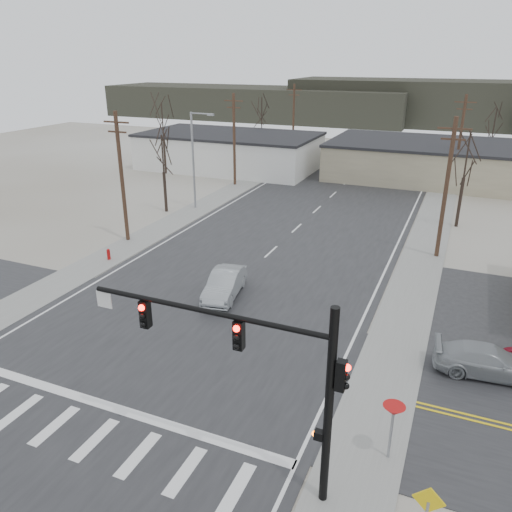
{
  "coord_description": "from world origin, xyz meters",
  "views": [
    {
      "loc": [
        12.61,
        -18.47,
        13.74
      ],
      "look_at": [
        1.78,
        6.95,
        2.6
      ],
      "focal_mm": 35.0,
      "sensor_mm": 36.0,
      "label": 1
    }
  ],
  "objects_px": {
    "sedan_crossing": "(225,284)",
    "car_far_a": "(388,159)",
    "fire_hydrant": "(109,254)",
    "traffic_signal_mast": "(271,368)",
    "car_far_b": "(354,155)",
    "car_parked_silver": "(488,361)"
  },
  "relations": [
    {
      "from": "fire_hydrant",
      "to": "traffic_signal_mast",
      "type": "bearing_deg",
      "value": -38.13
    },
    {
      "from": "sedan_crossing",
      "to": "car_far_b",
      "type": "xyz_separation_m",
      "value": [
        -2.46,
        45.99,
        -0.13
      ]
    },
    {
      "from": "car_far_a",
      "to": "car_far_b",
      "type": "height_order",
      "value": "car_far_a"
    },
    {
      "from": "traffic_signal_mast",
      "to": "car_parked_silver",
      "type": "distance_m",
      "value": 12.58
    },
    {
      "from": "car_parked_silver",
      "to": "fire_hydrant",
      "type": "bearing_deg",
      "value": 73.57
    },
    {
      "from": "sedan_crossing",
      "to": "car_far_a",
      "type": "relative_size",
      "value": 0.9
    },
    {
      "from": "car_far_a",
      "to": "car_far_b",
      "type": "relative_size",
      "value": 1.37
    },
    {
      "from": "sedan_crossing",
      "to": "fire_hydrant",
      "type": "bearing_deg",
      "value": 159.19
    },
    {
      "from": "fire_hydrant",
      "to": "sedan_crossing",
      "type": "bearing_deg",
      "value": -10.78
    },
    {
      "from": "car_far_b",
      "to": "fire_hydrant",
      "type": "bearing_deg",
      "value": -98.36
    },
    {
      "from": "traffic_signal_mast",
      "to": "sedan_crossing",
      "type": "xyz_separation_m",
      "value": [
        -7.79,
        12.24,
        -3.84
      ]
    },
    {
      "from": "car_far_b",
      "to": "traffic_signal_mast",
      "type": "bearing_deg",
      "value": -78.28
    },
    {
      "from": "fire_hydrant",
      "to": "sedan_crossing",
      "type": "relative_size",
      "value": 0.18
    },
    {
      "from": "fire_hydrant",
      "to": "car_far_a",
      "type": "xyz_separation_m",
      "value": [
        12.95,
        42.02,
        0.36
      ]
    },
    {
      "from": "traffic_signal_mast",
      "to": "fire_hydrant",
      "type": "height_order",
      "value": "traffic_signal_mast"
    },
    {
      "from": "traffic_signal_mast",
      "to": "car_far_a",
      "type": "xyz_separation_m",
      "value": [
        -5.14,
        56.22,
        -3.86
      ]
    },
    {
      "from": "car_parked_silver",
      "to": "traffic_signal_mast",
      "type": "bearing_deg",
      "value": 138.26
    },
    {
      "from": "fire_hydrant",
      "to": "car_far_b",
      "type": "height_order",
      "value": "car_far_b"
    },
    {
      "from": "car_far_a",
      "to": "car_parked_silver",
      "type": "height_order",
      "value": "car_far_a"
    },
    {
      "from": "traffic_signal_mast",
      "to": "car_far_b",
      "type": "distance_m",
      "value": 59.26
    },
    {
      "from": "fire_hydrant",
      "to": "car_far_a",
      "type": "bearing_deg",
      "value": 72.87
    },
    {
      "from": "fire_hydrant",
      "to": "car_far_b",
      "type": "bearing_deg",
      "value": 79.9
    }
  ]
}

